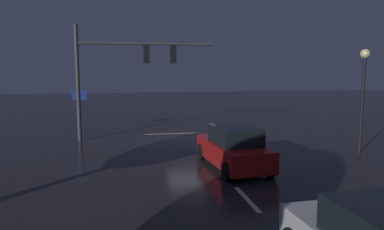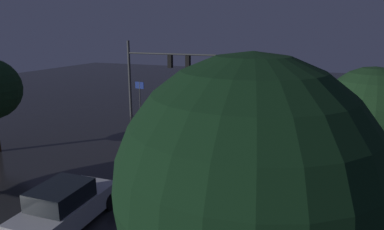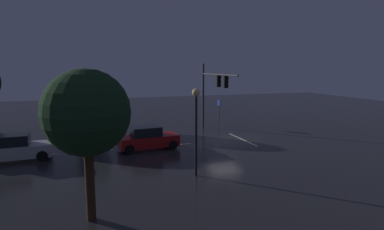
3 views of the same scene
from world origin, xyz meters
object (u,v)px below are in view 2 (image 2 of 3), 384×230
object	(u,v)px
car_approaching	(167,140)
tree_left_far	(248,186)
traffic_signal_assembly	(156,68)
tree_left_near	(370,114)
car_distant	(65,207)
route_sign	(140,90)
street_lamp_left_kerb	(287,101)

from	to	relation	value
car_approaching	tree_left_far	distance (m)	14.64
traffic_signal_assembly	tree_left_near	distance (m)	18.24
tree_left_near	tree_left_far	xyz separation A→B (m)	(2.58, 7.76, 0.16)
car_distant	route_sign	bearing A→B (deg)	-68.12
route_sign	tree_left_near	xyz separation A→B (m)	(-17.09, 12.89, 2.27)
car_distant	tree_left_near	world-z (taller)	tree_left_near
street_lamp_left_kerb	route_sign	distance (m)	15.43
street_lamp_left_kerb	route_sign	xyz separation A→B (m)	(13.53, -7.26, -1.44)
car_distant	tree_left_far	size ratio (longest dim) A/B	0.65
route_sign	tree_left_far	distance (m)	25.35
street_lamp_left_kerb	tree_left_far	world-z (taller)	tree_left_far
car_approaching	route_sign	xyz separation A→B (m)	(6.90, -8.67, 1.18)
traffic_signal_assembly	route_sign	size ratio (longest dim) A/B	2.77
car_approaching	tree_left_near	size ratio (longest dim) A/B	0.75
car_distant	tree_left_near	distance (m)	11.59
traffic_signal_assembly	car_approaching	xyz separation A→B (m)	(-4.28, 6.89, -3.41)
street_lamp_left_kerb	tree_left_near	size ratio (longest dim) A/B	0.82
traffic_signal_assembly	tree_left_far	distance (m)	22.30
traffic_signal_assembly	street_lamp_left_kerb	distance (m)	12.24
car_approaching	car_distant	distance (m)	8.69
street_lamp_left_kerb	tree_left_near	world-z (taller)	tree_left_near
route_sign	tree_left_near	world-z (taller)	tree_left_near
car_distant	tree_left_near	bearing A→B (deg)	-156.15
traffic_signal_assembly	car_approaching	bearing A→B (deg)	121.89
route_sign	street_lamp_left_kerb	bearing A→B (deg)	151.78
route_sign	car_approaching	bearing A→B (deg)	128.51
street_lamp_left_kerb	traffic_signal_assembly	bearing A→B (deg)	-26.65
route_sign	tree_left_far	size ratio (longest dim) A/B	0.40
car_distant	street_lamp_left_kerb	xyz separation A→B (m)	(-6.56, -10.10, 2.62)
traffic_signal_assembly	route_sign	world-z (taller)	traffic_signal_assembly
street_lamp_left_kerb	tree_left_far	xyz separation A→B (m)	(-0.97, 13.39, 0.99)
tree_left_near	car_distant	bearing A→B (deg)	23.85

